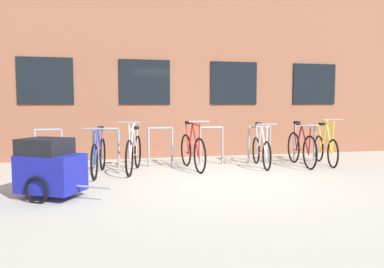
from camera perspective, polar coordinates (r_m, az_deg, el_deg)
ground_plane at (r=6.89m, az=5.42°, el=-7.24°), size 42.00×42.00×0.00m
storefront_building at (r=12.89m, az=-3.11°, el=13.47°), size 28.00×5.93×6.78m
bike_rack at (r=8.54m, az=-0.89°, el=-1.26°), size 6.59×0.05×0.89m
bicycle_silver at (r=7.85m, az=-8.95°, el=-2.87°), size 0.55×1.73×1.09m
bicycle_yellow at (r=9.30m, az=19.85°, el=-2.08°), size 0.52×1.59×1.10m
bicycle_maroon at (r=8.92m, az=16.46°, el=-2.08°), size 0.44×1.72×1.03m
bicycle_white at (r=8.57m, az=10.59°, el=-2.47°), size 0.44×1.59×1.01m
bicycle_blue at (r=7.70m, az=-14.15°, el=-3.23°), size 0.44×1.77×0.99m
bicycle_red at (r=8.09m, az=0.07°, el=-2.56°), size 0.44×1.71×1.09m
bike_trailer at (r=6.00m, az=-21.05°, el=-4.81°), size 1.41×1.00×0.92m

